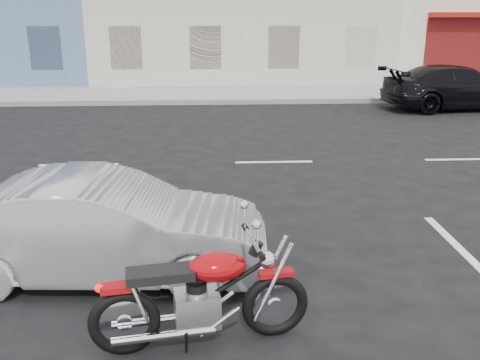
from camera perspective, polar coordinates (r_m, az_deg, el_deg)
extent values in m
plane|color=black|center=(11.49, 13.61, 2.00)|extent=(120.00, 120.00, 0.00)
cube|color=gray|center=(19.60, -8.12, 9.00)|extent=(80.00, 3.40, 0.15)
cube|color=gray|center=(17.93, -8.58, 8.17)|extent=(80.00, 0.12, 0.16)
torus|color=black|center=(5.51, 11.29, -12.25)|extent=(0.66, 0.21, 0.66)
torus|color=black|center=(5.16, -3.80, -14.12)|extent=(0.66, 0.21, 0.66)
cube|color=#99050A|center=(5.35, 11.51, -9.07)|extent=(0.35, 0.18, 0.05)
cube|color=#99050A|center=(4.98, -4.34, -10.63)|extent=(0.31, 0.20, 0.06)
cube|color=gray|center=(5.25, 3.56, -12.78)|extent=(0.45, 0.36, 0.33)
ellipsoid|color=#99050A|center=(5.11, 5.79, -8.54)|extent=(0.59, 0.42, 0.26)
cube|color=black|center=(4.99, 0.03, -9.34)|extent=(0.64, 0.35, 0.09)
cylinder|color=silver|center=(5.12, 9.43, -5.86)|extent=(0.14, 0.68, 0.04)
sphere|color=silver|center=(5.25, 10.72, -7.76)|extent=(0.17, 0.17, 0.17)
cylinder|color=silver|center=(5.15, 0.36, -15.44)|extent=(0.93, 0.23, 0.08)
cylinder|color=silver|center=(5.38, -0.29, -13.87)|extent=(0.93, 0.23, 0.08)
cylinder|color=silver|center=(5.35, 10.99, -9.60)|extent=(0.38, 0.10, 0.78)
cylinder|color=black|center=(5.22, 5.91, -10.91)|extent=(0.78, 0.17, 0.48)
imported|color=#9DA0A5|center=(6.40, -14.22, -4.99)|extent=(3.81, 1.50, 1.24)
imported|color=black|center=(18.27, 22.11, 9.15)|extent=(4.87, 2.47, 1.36)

